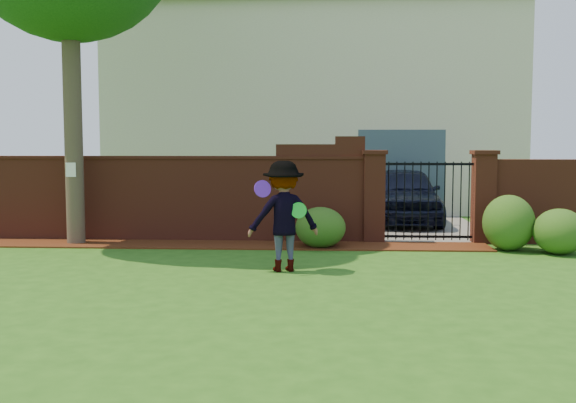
# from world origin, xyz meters

# --- Properties ---
(ground) EXTENTS (80.00, 80.00, 0.01)m
(ground) POSITION_xyz_m (0.00, 0.00, -0.01)
(ground) COLOR #265715
(ground) RESTS_ON ground
(mulch_bed) EXTENTS (11.10, 1.08, 0.03)m
(mulch_bed) POSITION_xyz_m (-0.95, 3.34, 0.01)
(mulch_bed) COLOR #3B190A
(mulch_bed) RESTS_ON ground
(brick_wall) EXTENTS (8.70, 0.31, 2.16)m
(brick_wall) POSITION_xyz_m (-2.01, 4.00, 0.93)
(brick_wall) COLOR maroon
(brick_wall) RESTS_ON ground
(pillar_left) EXTENTS (0.50, 0.50, 1.88)m
(pillar_left) POSITION_xyz_m (2.40, 4.00, 0.96)
(pillar_left) COLOR maroon
(pillar_left) RESTS_ON ground
(pillar_right) EXTENTS (0.50, 0.50, 1.88)m
(pillar_right) POSITION_xyz_m (4.60, 4.00, 0.96)
(pillar_right) COLOR maroon
(pillar_right) RESTS_ON ground
(iron_gate) EXTENTS (1.78, 0.03, 1.60)m
(iron_gate) POSITION_xyz_m (3.50, 4.00, 0.85)
(iron_gate) COLOR black
(iron_gate) RESTS_ON ground
(driveway) EXTENTS (3.20, 8.00, 0.01)m
(driveway) POSITION_xyz_m (3.50, 8.00, 0.01)
(driveway) COLOR slate
(driveway) RESTS_ON ground
(house) EXTENTS (12.40, 6.40, 6.30)m
(house) POSITION_xyz_m (1.00, 12.00, 3.16)
(house) COLOR beige
(house) RESTS_ON ground
(car) EXTENTS (1.78, 4.24, 1.43)m
(car) POSITION_xyz_m (3.39, 7.18, 0.72)
(car) COLOR black
(car) RESTS_ON ground
(paper_notice) EXTENTS (0.20, 0.01, 0.28)m
(paper_notice) POSITION_xyz_m (-3.60, 3.21, 1.50)
(paper_notice) COLOR white
(paper_notice) RESTS_ON tree
(shrub_left) EXTENTS (0.97, 0.97, 0.80)m
(shrub_left) POSITION_xyz_m (1.32, 3.14, 0.40)
(shrub_left) COLOR #1D4D17
(shrub_left) RESTS_ON ground
(shrub_middle) EXTENTS (0.96, 0.96, 1.06)m
(shrub_middle) POSITION_xyz_m (4.85, 3.03, 0.53)
(shrub_middle) COLOR #1D4D17
(shrub_middle) RESTS_ON ground
(shrub_right) EXTENTS (0.94, 0.94, 0.84)m
(shrub_right) POSITION_xyz_m (5.67, 2.65, 0.42)
(shrub_right) COLOR #1D4D17
(shrub_right) RESTS_ON ground
(man) EXTENTS (1.25, 0.91, 1.74)m
(man) POSITION_xyz_m (0.76, 0.75, 0.87)
(man) COLOR gray
(man) RESTS_ON ground
(frisbee_purple) EXTENTS (0.28, 0.18, 0.27)m
(frisbee_purple) POSITION_xyz_m (0.45, 0.51, 1.32)
(frisbee_purple) COLOR #6520C9
(frisbee_purple) RESTS_ON man
(frisbee_green) EXTENTS (0.26, 0.09, 0.25)m
(frisbee_green) POSITION_xyz_m (1.00, 0.63, 0.98)
(frisbee_green) COLOR green
(frisbee_green) RESTS_ON man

